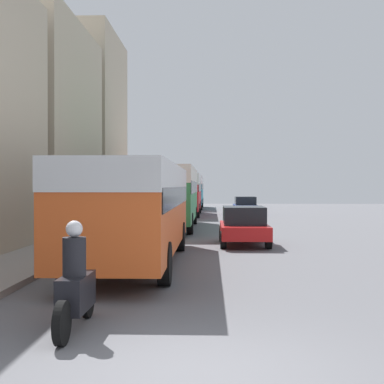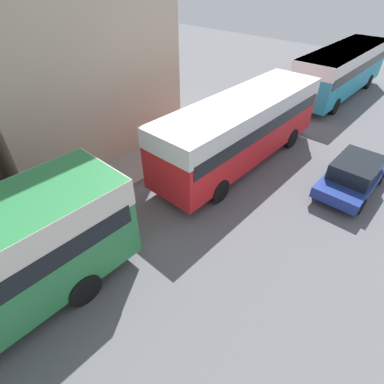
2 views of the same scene
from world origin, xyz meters
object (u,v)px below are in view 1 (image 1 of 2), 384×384
(car_far_curb, at_px, (244,225))
(bus_rear, at_px, (189,188))
(bus_third_in_line, at_px, (184,189))
(bus_lead, at_px, (135,200))
(motorcycle_behind_lead, at_px, (75,287))
(bus_following, at_px, (171,189))
(car_crossing, at_px, (245,205))

(car_far_curb, bearing_deg, bus_rear, -84.00)
(bus_third_in_line, height_order, car_far_curb, bus_third_in_line)
(bus_lead, height_order, bus_rear, bus_rear)
(bus_lead, xyz_separation_m, motorcycle_behind_lead, (0.05, -6.98, -1.18))
(bus_lead, bearing_deg, bus_rear, 89.87)
(bus_lead, xyz_separation_m, bus_third_in_line, (0.11, 25.08, 0.15))
(bus_lead, relative_size, bus_following, 0.97)
(bus_third_in_line, bearing_deg, bus_following, -90.17)
(bus_following, distance_m, car_far_curb, 8.44)
(bus_third_in_line, xyz_separation_m, motorcycle_behind_lead, (-0.06, -32.07, -1.33))
(car_crossing, bearing_deg, motorcycle_behind_lead, 81.83)
(bus_third_in_line, distance_m, car_far_curb, 20.24)
(bus_following, bearing_deg, car_crossing, 70.72)
(bus_rear, bearing_deg, bus_lead, -90.13)
(motorcycle_behind_lead, relative_size, car_far_curb, 0.58)
(bus_third_in_line, height_order, car_crossing, bus_third_in_line)
(bus_following, relative_size, car_crossing, 2.62)
(bus_rear, relative_size, car_crossing, 2.53)
(bus_third_in_line, xyz_separation_m, car_crossing, (4.74, 1.36, -1.27))
(car_crossing, xyz_separation_m, car_far_curb, (-1.43, -21.28, 0.02))
(bus_rear, xyz_separation_m, car_crossing, (4.77, -10.47, -1.31))
(bus_rear, xyz_separation_m, car_far_curb, (3.34, -31.75, -1.28))
(motorcycle_behind_lead, distance_m, car_far_curb, 12.59)
(bus_lead, height_order, bus_following, bus_following)
(bus_following, distance_m, bus_rear, 24.12)
(bus_rear, height_order, car_far_curb, bus_rear)
(car_far_curb, bearing_deg, car_crossing, -93.85)
(bus_following, relative_size, bus_rear, 1.03)
(motorcycle_behind_lead, xyz_separation_m, car_far_curb, (3.37, 12.14, 0.08))
(bus_rear, height_order, motorcycle_behind_lead, bus_rear)
(bus_following, height_order, motorcycle_behind_lead, bus_following)
(motorcycle_behind_lead, height_order, car_crossing, motorcycle_behind_lead)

